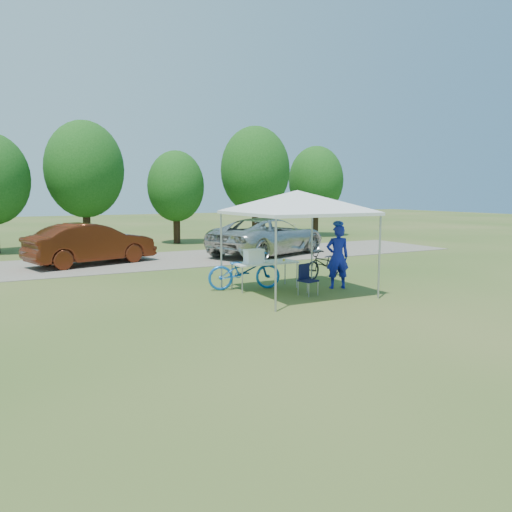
{
  "coord_description": "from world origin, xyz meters",
  "views": [
    {
      "loc": [
        -7.0,
        -11.01,
        2.67
      ],
      "look_at": [
        -0.15,
        2.0,
        0.79
      ],
      "focal_mm": 35.0,
      "sensor_mm": 36.0,
      "label": 1
    }
  ],
  "objects_px": {
    "bike_blue": "(244,270)",
    "sedan": "(91,244)",
    "bike_dark": "(324,263)",
    "folding_table": "(265,264)",
    "minivan": "(268,236)",
    "cyclist": "(338,257)",
    "cooler": "(254,256)",
    "folding_chair": "(306,277)"
  },
  "relations": [
    {
      "from": "bike_blue",
      "to": "sedan",
      "type": "distance_m",
      "value": 7.51
    },
    {
      "from": "bike_blue",
      "to": "bike_dark",
      "type": "relative_size",
      "value": 1.15
    },
    {
      "from": "folding_table",
      "to": "bike_blue",
      "type": "xyz_separation_m",
      "value": [
        -0.56,
        0.15,
        -0.17
      ]
    },
    {
      "from": "bike_dark",
      "to": "bike_blue",
      "type": "bearing_deg",
      "value": -98.74
    },
    {
      "from": "minivan",
      "to": "cyclist",
      "type": "bearing_deg",
      "value": 142.28
    },
    {
      "from": "folding_table",
      "to": "cyclist",
      "type": "xyz_separation_m",
      "value": [
        1.81,
        -0.92,
        0.19
      ]
    },
    {
      "from": "folding_table",
      "to": "bike_dark",
      "type": "bearing_deg",
      "value": 14.86
    },
    {
      "from": "cooler",
      "to": "minivan",
      "type": "height_order",
      "value": "minivan"
    },
    {
      "from": "cooler",
      "to": "minivan",
      "type": "relative_size",
      "value": 0.09
    },
    {
      "from": "folding_chair",
      "to": "bike_dark",
      "type": "bearing_deg",
      "value": 28.64
    },
    {
      "from": "cyclist",
      "to": "minivan",
      "type": "relative_size",
      "value": 0.31
    },
    {
      "from": "minivan",
      "to": "cooler",
      "type": "bearing_deg",
      "value": 124.62
    },
    {
      "from": "minivan",
      "to": "folding_chair",
      "type": "bearing_deg",
      "value": 134.47
    },
    {
      "from": "folding_table",
      "to": "folding_chair",
      "type": "distance_m",
      "value": 1.38
    },
    {
      "from": "minivan",
      "to": "sedan",
      "type": "relative_size",
      "value": 1.23
    },
    {
      "from": "folding_table",
      "to": "minivan",
      "type": "relative_size",
      "value": 0.32
    },
    {
      "from": "cooler",
      "to": "minivan",
      "type": "xyz_separation_m",
      "value": [
        4.06,
        6.44,
        -0.12
      ]
    },
    {
      "from": "bike_blue",
      "to": "minivan",
      "type": "distance_m",
      "value": 7.61
    },
    {
      "from": "folding_chair",
      "to": "cooler",
      "type": "bearing_deg",
      "value": 109.92
    },
    {
      "from": "folding_chair",
      "to": "cyclist",
      "type": "distance_m",
      "value": 1.36
    },
    {
      "from": "sedan",
      "to": "folding_table",
      "type": "bearing_deg",
      "value": -170.55
    },
    {
      "from": "bike_dark",
      "to": "cooler",
      "type": "bearing_deg",
      "value": -95.09
    },
    {
      "from": "bike_dark",
      "to": "folding_chair",
      "type": "bearing_deg",
      "value": -63.8
    },
    {
      "from": "folding_table",
      "to": "minivan",
      "type": "xyz_separation_m",
      "value": [
        3.71,
        6.44,
        0.11
      ]
    },
    {
      "from": "folding_table",
      "to": "cyclist",
      "type": "height_order",
      "value": "cyclist"
    },
    {
      "from": "folding_table",
      "to": "minivan",
      "type": "bearing_deg",
      "value": 60.04
    },
    {
      "from": "cooler",
      "to": "bike_dark",
      "type": "relative_size",
      "value": 0.29
    },
    {
      "from": "bike_blue",
      "to": "sedan",
      "type": "bearing_deg",
      "value": 37.64
    },
    {
      "from": "folding_table",
      "to": "bike_blue",
      "type": "bearing_deg",
      "value": 164.86
    },
    {
      "from": "bike_blue",
      "to": "bike_dark",
      "type": "bearing_deg",
      "value": -65.57
    },
    {
      "from": "folding_chair",
      "to": "sedan",
      "type": "bearing_deg",
      "value": 99.95
    },
    {
      "from": "sedan",
      "to": "bike_blue",
      "type": "bearing_deg",
      "value": -173.89
    },
    {
      "from": "folding_chair",
      "to": "bike_blue",
      "type": "height_order",
      "value": "bike_blue"
    },
    {
      "from": "folding_chair",
      "to": "bike_blue",
      "type": "distance_m",
      "value": 1.79
    },
    {
      "from": "folding_chair",
      "to": "sedan",
      "type": "xyz_separation_m",
      "value": [
        -4.01,
        8.32,
        0.31
      ]
    },
    {
      "from": "folding_chair",
      "to": "bike_dark",
      "type": "distance_m",
      "value": 2.73
    },
    {
      "from": "folding_chair",
      "to": "minivan",
      "type": "xyz_separation_m",
      "value": [
        3.16,
        7.69,
        0.34
      ]
    },
    {
      "from": "bike_blue",
      "to": "sedan",
      "type": "relative_size",
      "value": 0.44
    },
    {
      "from": "folding_table",
      "to": "cooler",
      "type": "height_order",
      "value": "cooler"
    },
    {
      "from": "cyclist",
      "to": "bike_blue",
      "type": "relative_size",
      "value": 0.88
    },
    {
      "from": "bike_dark",
      "to": "cyclist",
      "type": "bearing_deg",
      "value": -42.0
    },
    {
      "from": "folding_chair",
      "to": "cyclist",
      "type": "height_order",
      "value": "cyclist"
    }
  ]
}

